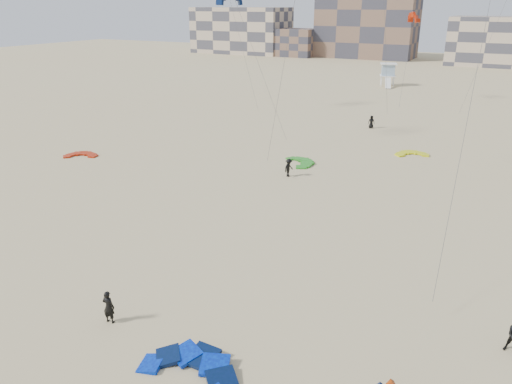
% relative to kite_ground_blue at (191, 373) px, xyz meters
% --- Properties ---
extents(ground, '(320.00, 320.00, 0.00)m').
position_rel_kite_ground_blue_xyz_m(ground, '(-1.73, 3.26, 0.00)').
color(ground, tan).
rests_on(ground, ground).
extents(kite_ground_blue, '(4.44, 4.66, 1.58)m').
position_rel_kite_ground_blue_xyz_m(kite_ground_blue, '(0.00, 0.00, 0.00)').
color(kite_ground_blue, '#003CD2').
rests_on(kite_ground_blue, ground).
extents(kite_ground_red, '(4.37, 4.44, 0.59)m').
position_rel_kite_ground_blue_xyz_m(kite_ground_red, '(-29.15, 22.00, 0.00)').
color(kite_ground_red, red).
rests_on(kite_ground_red, ground).
extents(kite_ground_green, '(5.09, 5.07, 0.63)m').
position_rel_kite_ground_blue_xyz_m(kite_ground_green, '(-7.68, 30.42, 0.00)').
color(kite_ground_green, green).
rests_on(kite_ground_green, ground).
extents(kite_ground_yellow, '(4.31, 4.39, 0.57)m').
position_rel_kite_ground_blue_xyz_m(kite_ground_yellow, '(1.72, 38.61, 0.00)').
color(kite_ground_yellow, '#CCDC06').
rests_on(kite_ground_yellow, ground).
extents(kitesurfer_main, '(0.70, 0.51, 1.77)m').
position_rel_kite_ground_blue_xyz_m(kitesurfer_main, '(-5.74, 1.20, 0.89)').
color(kitesurfer_main, black).
rests_on(kitesurfer_main, ground).
extents(kitesurfer_c, '(0.86, 1.21, 1.70)m').
position_rel_kite_ground_blue_xyz_m(kitesurfer_c, '(-7.02, 26.10, 0.85)').
color(kitesurfer_c, black).
rests_on(kitesurfer_c, ground).
extents(kitesurfer_e, '(0.91, 0.72, 1.63)m').
position_rel_kite_ground_blue_xyz_m(kitesurfer_e, '(-5.44, 48.63, 0.82)').
color(kitesurfer_e, black).
rests_on(kitesurfer_e, ground).
extents(kite_fly_red, '(4.01, 12.34, 13.01)m').
position_rel_kite_ground_blue_xyz_m(kite_fly_red, '(-5.59, 69.79, 12.92)').
color(kite_fly_red, red).
rests_on(kite_fly_red, ground).
extents(lifeguard_tower_far, '(3.78, 6.28, 4.29)m').
position_rel_kite_ground_blue_xyz_m(lifeguard_tower_far, '(-12.33, 85.09, 2.12)').
color(lifeguard_tower_far, white).
rests_on(lifeguard_tower_far, ground).
extents(condo_west_a, '(30.00, 15.00, 14.00)m').
position_rel_kite_ground_blue_xyz_m(condo_west_a, '(-71.73, 133.26, 7.00)').
color(condo_west_a, '#C4AC90').
rests_on(condo_west_a, ground).
extents(condo_west_b, '(28.00, 14.00, 18.00)m').
position_rel_kite_ground_blue_xyz_m(condo_west_b, '(-31.73, 137.26, 9.00)').
color(condo_west_b, brown).
rests_on(condo_west_b, ground).
extents(condo_fill_left, '(12.00, 10.00, 8.00)m').
position_rel_kite_ground_blue_xyz_m(condo_fill_left, '(-51.73, 131.26, 4.00)').
color(condo_fill_left, brown).
rests_on(condo_fill_left, ground).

